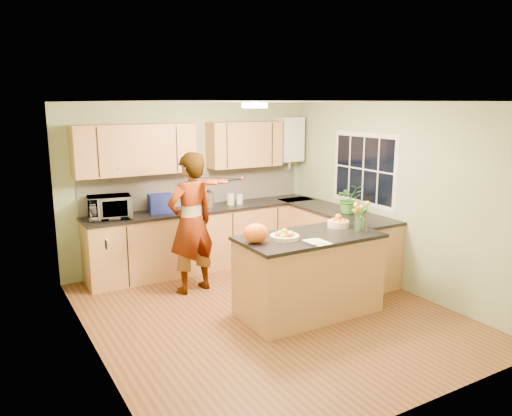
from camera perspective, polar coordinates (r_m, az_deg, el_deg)
floor at (r=6.16m, az=1.28°, el=-11.90°), size 4.50×4.50×0.00m
ceiling at (r=5.63m, az=1.40°, el=12.05°), size 4.00×4.50×0.02m
wall_back at (r=7.74m, az=-7.41°, el=2.63°), size 4.00×0.02×2.50m
wall_front at (r=4.09m, az=18.14°, el=-6.29°), size 4.00×0.02×2.50m
wall_left at (r=5.05m, az=-18.43°, el=-2.89°), size 0.02×4.50×2.50m
wall_right at (r=7.01m, az=15.43°, el=1.32°), size 0.02×4.50×2.50m
back_counter at (r=7.68m, az=-5.69°, el=-3.36°), size 3.64×0.62×0.94m
right_counter at (r=7.59m, az=8.93°, el=-3.63°), size 0.62×2.24×0.94m
splashback at (r=7.78m, az=-6.67°, el=2.31°), size 3.60×0.02×0.52m
upper_cabinets at (r=7.45m, az=-8.27°, el=6.89°), size 3.20×0.34×0.70m
boiler at (r=8.33m, az=3.84°, el=7.83°), size 0.40×0.30×0.86m
window_right at (r=7.38m, az=12.20°, el=4.36°), size 0.01×1.30×1.05m
light_switch at (r=4.47m, az=-16.67°, el=-3.99°), size 0.02×0.09×0.09m
ceiling_lamp at (r=5.89m, az=-0.16°, el=11.67°), size 0.30×0.30×0.07m
peninsula_island at (r=6.02m, az=6.04°, el=-7.55°), size 1.69×0.87×0.97m
fruit_dish at (r=5.67m, az=3.29°, el=-3.12°), size 0.33×0.33×0.12m
orange_bowl at (r=6.31m, az=9.38°, el=-1.55°), size 0.27×0.27×0.15m
flower_vase at (r=6.05m, az=11.80°, el=-0.12°), size 0.23×0.23×0.42m
orange_bag at (r=5.52m, az=-0.02°, el=-2.88°), size 0.31×0.27×0.22m
papers at (r=5.59m, az=7.13°, el=-3.87°), size 0.20×0.28×0.01m
violinist at (r=6.61m, az=-7.43°, el=-1.74°), size 0.76×0.58×1.88m
violin at (r=6.38m, az=-5.14°, el=2.98°), size 0.57×0.50×0.14m
microwave at (r=7.07m, az=-16.41°, el=0.09°), size 0.62×0.47×0.31m
blue_box at (r=7.29m, az=-10.85°, el=0.52°), size 0.36×0.28×0.27m
kettle at (r=7.59m, az=-5.44°, el=1.06°), size 0.16×0.16×0.31m
jar_cream at (r=7.72m, az=-2.92°, el=1.00°), size 0.12×0.12×0.17m
jar_white at (r=7.78m, az=-1.88°, el=1.02°), size 0.11×0.11×0.15m
potted_plant at (r=7.22m, az=10.59°, el=1.06°), size 0.47×0.44×0.43m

